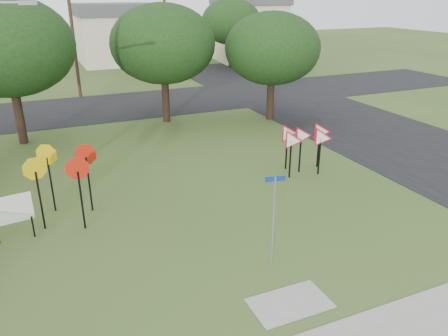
{
  "coord_description": "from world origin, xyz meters",
  "views": [
    {
      "loc": [
        -5.08,
        -9.89,
        7.27
      ],
      "look_at": [
        0.55,
        3.0,
        1.6
      ],
      "focal_mm": 35.0,
      "sensor_mm": 36.0,
      "label": 1
    }
  ],
  "objects_px": {
    "info_board": "(12,211)",
    "yield_sign_cluster": "(304,138)",
    "street_name_sign": "(274,215)",
    "stop_sign_cluster": "(62,169)"
  },
  "relations": [
    {
      "from": "stop_sign_cluster",
      "to": "info_board",
      "type": "distance_m",
      "value": 2.02
    },
    {
      "from": "street_name_sign",
      "to": "yield_sign_cluster",
      "type": "bearing_deg",
      "value": 50.12
    },
    {
      "from": "street_name_sign",
      "to": "yield_sign_cluster",
      "type": "distance_m",
      "value": 7.26
    },
    {
      "from": "stop_sign_cluster",
      "to": "yield_sign_cluster",
      "type": "height_order",
      "value": "stop_sign_cluster"
    },
    {
      "from": "street_name_sign",
      "to": "info_board",
      "type": "xyz_separation_m",
      "value": [
        -6.72,
        4.37,
        -0.57
      ]
    },
    {
      "from": "yield_sign_cluster",
      "to": "info_board",
      "type": "relative_size",
      "value": 1.68
    },
    {
      "from": "street_name_sign",
      "to": "yield_sign_cluster",
      "type": "xyz_separation_m",
      "value": [
        4.66,
        5.58,
        -0.03
      ]
    },
    {
      "from": "info_board",
      "to": "yield_sign_cluster",
      "type": "bearing_deg",
      "value": 6.02
    },
    {
      "from": "street_name_sign",
      "to": "yield_sign_cluster",
      "type": "relative_size",
      "value": 1.07
    },
    {
      "from": "street_name_sign",
      "to": "info_board",
      "type": "relative_size",
      "value": 1.79
    }
  ]
}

